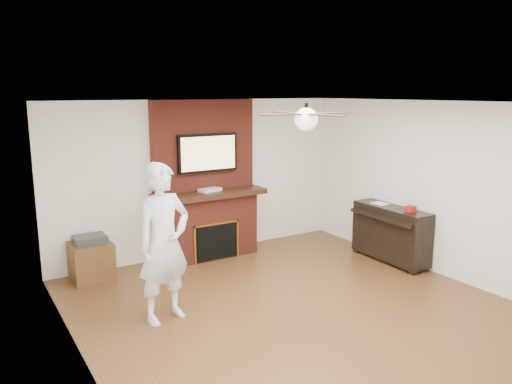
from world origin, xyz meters
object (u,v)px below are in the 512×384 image
piano (390,232)px  fireplace (207,195)px  person (164,243)px  side_table (91,259)px

piano → fireplace: bearing=143.7°
person → piano: size_ratio=1.38×
fireplace → person: size_ratio=1.35×
fireplace → piano: size_ratio=1.86×
fireplace → person: (-1.45, -1.83, -0.07)m
piano → side_table: bearing=159.2°
person → fireplace: bearing=38.5°
side_table → fireplace: bearing=1.3°
fireplace → side_table: (-1.88, -0.07, -0.70)m
fireplace → side_table: bearing=-178.0°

